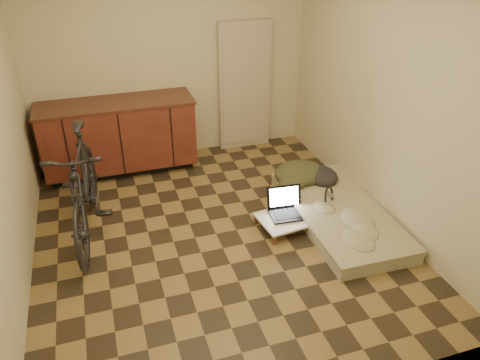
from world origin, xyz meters
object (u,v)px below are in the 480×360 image
object	(u,v)px
bicycle	(83,181)
laptop	(287,209)
lap_desk	(293,217)
futon	(338,214)

from	to	relation	value
bicycle	laptop	bearing A→B (deg)	-6.92
bicycle	lap_desk	distance (m)	2.13
laptop	bicycle	bearing A→B (deg)	171.48
futon	lap_desk	distance (m)	0.50
bicycle	laptop	size ratio (longest dim) A/B	4.66
futon	laptop	distance (m)	0.56
lap_desk	laptop	distance (m)	0.11
futon	lap_desk	xyz separation A→B (m)	(-0.50, 0.06, 0.03)
bicycle	futon	world-z (taller)	bicycle
lap_desk	laptop	size ratio (longest dim) A/B	1.93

